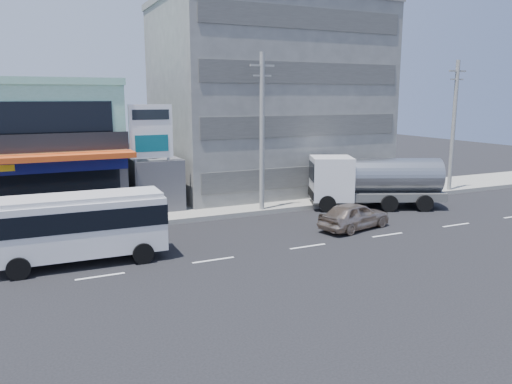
% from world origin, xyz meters
% --- Properties ---
extents(ground, '(120.00, 120.00, 0.00)m').
position_xyz_m(ground, '(0.00, 0.00, 0.00)').
color(ground, black).
rests_on(ground, ground).
extents(sidewalk, '(70.00, 5.00, 0.30)m').
position_xyz_m(sidewalk, '(5.00, 9.50, 0.15)').
color(sidewalk, gray).
rests_on(sidewalk, ground).
extents(shop_building, '(12.40, 11.70, 8.00)m').
position_xyz_m(shop_building, '(-8.00, 13.95, 4.00)').
color(shop_building, '#444348').
rests_on(shop_building, ground).
extents(concrete_building, '(16.00, 12.00, 14.00)m').
position_xyz_m(concrete_building, '(10.00, 15.00, 7.00)').
color(concrete_building, gray).
rests_on(concrete_building, ground).
extents(gap_structure, '(3.00, 6.00, 3.50)m').
position_xyz_m(gap_structure, '(0.00, 12.00, 1.75)').
color(gap_structure, '#444348').
rests_on(gap_structure, ground).
extents(satellite_dish, '(1.50, 1.50, 0.15)m').
position_xyz_m(satellite_dish, '(0.00, 11.00, 3.58)').
color(satellite_dish, slate).
rests_on(satellite_dish, gap_structure).
extents(billboard, '(2.60, 0.18, 6.90)m').
position_xyz_m(billboard, '(-0.50, 9.20, 4.93)').
color(billboard, gray).
rests_on(billboard, ground).
extents(utility_pole_near, '(1.60, 0.30, 10.00)m').
position_xyz_m(utility_pole_near, '(6.00, 7.40, 5.15)').
color(utility_pole_near, '#999993').
rests_on(utility_pole_near, ground).
extents(utility_pole_far, '(1.60, 0.30, 10.00)m').
position_xyz_m(utility_pole_far, '(22.00, 7.40, 5.15)').
color(utility_pole_far, '#999993').
rests_on(utility_pole_far, ground).
extents(minibus, '(7.48, 2.77, 3.11)m').
position_xyz_m(minibus, '(-5.49, 2.11, 1.85)').
color(minibus, silver).
rests_on(minibus, ground).
extents(sedan, '(4.86, 2.87, 1.55)m').
position_xyz_m(sedan, '(9.10, 1.82, 0.78)').
color(sedan, '#B9A38E').
rests_on(sedan, ground).
extents(tanker_truck, '(9.02, 5.79, 3.44)m').
position_xyz_m(tanker_truck, '(13.36, 5.88, 1.85)').
color(tanker_truck, white).
rests_on(tanker_truck, ground).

